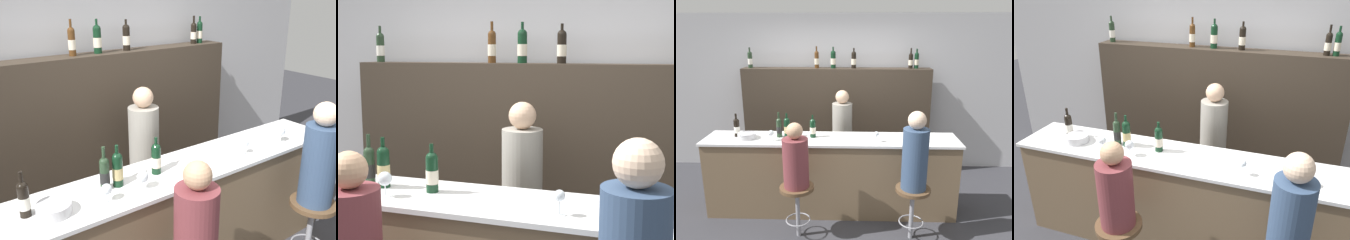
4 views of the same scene
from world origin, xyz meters
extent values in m
plane|color=#333338|center=(0.00, 0.00, 0.00)|extent=(16.00, 16.00, 0.00)
cube|color=#B2B2B7|center=(0.00, 1.80, 1.30)|extent=(6.40, 0.05, 2.60)
cube|color=brown|center=(0.00, 0.26, 0.49)|extent=(3.17, 0.52, 0.99)
cube|color=white|center=(0.00, 0.26, 1.00)|extent=(3.21, 0.56, 0.03)
cube|color=#382D23|center=(0.00, 1.58, 0.87)|extent=(3.01, 0.28, 1.75)
cylinder|color=black|center=(-1.21, 0.30, 1.12)|extent=(0.07, 0.07, 0.20)
cylinder|color=white|center=(-1.21, 0.30, 1.11)|extent=(0.07, 0.07, 0.08)
sphere|color=black|center=(-1.21, 0.30, 1.22)|extent=(0.07, 0.07, 0.07)
cylinder|color=black|center=(-1.21, 0.30, 1.28)|extent=(0.02, 0.02, 0.09)
cylinder|color=#233823|center=(-0.66, 0.30, 1.12)|extent=(0.07, 0.07, 0.21)
cylinder|color=black|center=(-0.66, 0.30, 1.11)|extent=(0.07, 0.07, 0.08)
sphere|color=#233823|center=(-0.66, 0.30, 1.23)|extent=(0.07, 0.07, 0.07)
cylinder|color=#233823|center=(-0.66, 0.30, 1.29)|extent=(0.02, 0.02, 0.10)
cylinder|color=black|center=(-0.56, 0.30, 1.13)|extent=(0.08, 0.08, 0.22)
cylinder|color=tan|center=(-0.56, 0.30, 1.11)|extent=(0.08, 0.08, 0.09)
sphere|color=black|center=(-0.56, 0.30, 1.23)|extent=(0.08, 0.08, 0.08)
cylinder|color=black|center=(-0.56, 0.30, 1.29)|extent=(0.02, 0.02, 0.08)
cylinder|color=black|center=(-0.23, 0.30, 1.12)|extent=(0.07, 0.07, 0.21)
cylinder|color=beige|center=(-0.23, 0.30, 1.11)|extent=(0.07, 0.07, 0.08)
sphere|color=black|center=(-0.23, 0.30, 1.22)|extent=(0.07, 0.07, 0.07)
cylinder|color=black|center=(-0.23, 0.30, 1.27)|extent=(0.02, 0.02, 0.07)
cylinder|color=#233823|center=(-1.38, 1.58, 1.86)|extent=(0.07, 0.07, 0.23)
cylinder|color=white|center=(-1.38, 1.58, 1.85)|extent=(0.07, 0.07, 0.09)
sphere|color=#233823|center=(-1.38, 1.58, 1.97)|extent=(0.07, 0.07, 0.07)
cylinder|color=#233823|center=(-1.38, 1.58, 2.03)|extent=(0.02, 0.02, 0.08)
cylinder|color=#4C2D14|center=(-0.31, 1.58, 1.86)|extent=(0.07, 0.07, 0.23)
cylinder|color=beige|center=(-0.31, 1.58, 1.85)|extent=(0.07, 0.07, 0.09)
sphere|color=#4C2D14|center=(-0.31, 1.58, 1.98)|extent=(0.07, 0.07, 0.07)
cylinder|color=#4C2D14|center=(-0.31, 1.58, 2.04)|extent=(0.02, 0.02, 0.09)
cylinder|color=black|center=(-0.05, 1.58, 1.87)|extent=(0.08, 0.08, 0.24)
cylinder|color=beige|center=(-0.05, 1.58, 1.85)|extent=(0.08, 0.08, 0.09)
sphere|color=black|center=(-0.05, 1.58, 1.98)|extent=(0.08, 0.08, 0.08)
cylinder|color=black|center=(-0.05, 1.58, 2.04)|extent=(0.02, 0.02, 0.08)
cylinder|color=black|center=(0.28, 1.58, 1.86)|extent=(0.07, 0.07, 0.23)
cylinder|color=beige|center=(0.28, 1.58, 1.85)|extent=(0.08, 0.08, 0.09)
sphere|color=black|center=(0.28, 1.58, 1.98)|extent=(0.07, 0.07, 0.07)
cylinder|color=black|center=(0.28, 1.58, 2.03)|extent=(0.02, 0.02, 0.07)
cylinder|color=black|center=(1.17, 1.58, 1.85)|extent=(0.07, 0.07, 0.20)
cylinder|color=beige|center=(1.17, 1.58, 1.84)|extent=(0.07, 0.07, 0.08)
sphere|color=black|center=(1.17, 1.58, 1.95)|extent=(0.07, 0.07, 0.07)
cylinder|color=black|center=(1.17, 1.58, 2.01)|extent=(0.02, 0.02, 0.10)
cylinder|color=black|center=(1.27, 1.58, 1.86)|extent=(0.07, 0.07, 0.22)
cylinder|color=beige|center=(1.27, 1.58, 1.84)|extent=(0.07, 0.07, 0.09)
sphere|color=black|center=(1.27, 1.58, 1.96)|extent=(0.07, 0.07, 0.07)
cylinder|color=black|center=(1.27, 1.58, 2.01)|extent=(0.02, 0.02, 0.08)
cylinder|color=silver|center=(-0.73, 0.14, 1.02)|extent=(0.07, 0.07, 0.00)
cylinder|color=silver|center=(-0.73, 0.14, 1.05)|extent=(0.01, 0.01, 0.06)
sphere|color=silver|center=(-0.73, 0.14, 1.12)|extent=(0.07, 0.07, 0.07)
cylinder|color=silver|center=(-0.45, 0.14, 1.02)|extent=(0.07, 0.07, 0.00)
cylinder|color=silver|center=(-0.45, 0.14, 1.05)|extent=(0.01, 0.01, 0.06)
sphere|color=silver|center=(-0.45, 0.14, 1.12)|extent=(0.08, 0.08, 0.08)
cylinder|color=silver|center=(0.57, 0.14, 1.02)|extent=(0.07, 0.07, 0.00)
cylinder|color=silver|center=(0.57, 0.14, 1.06)|extent=(0.01, 0.01, 0.07)
sphere|color=silver|center=(0.57, 0.14, 1.12)|extent=(0.06, 0.06, 0.06)
cylinder|color=silver|center=(1.04, 0.14, 1.02)|extent=(0.07, 0.07, 0.00)
cylinder|color=silver|center=(1.04, 0.14, 1.05)|extent=(0.01, 0.01, 0.06)
sphere|color=silver|center=(1.04, 0.14, 1.12)|extent=(0.08, 0.08, 0.08)
cylinder|color=#B7B7BC|center=(-1.06, 0.21, 1.05)|extent=(0.22, 0.22, 0.07)
cylinder|color=gray|center=(-0.35, -0.32, 0.30)|extent=(0.05, 0.05, 0.60)
torus|color=gray|center=(-0.35, -0.32, 0.21)|extent=(0.29, 0.29, 0.02)
cylinder|color=brown|center=(-0.35, -0.32, 0.62)|extent=(0.39, 0.39, 0.04)
cylinder|color=brown|center=(-0.35, -0.32, 0.92)|extent=(0.28, 0.28, 0.56)
sphere|color=tan|center=(-0.35, -0.32, 1.29)|extent=(0.18, 0.18, 0.18)
cylinder|color=gray|center=(0.96, -0.32, 0.30)|extent=(0.05, 0.05, 0.60)
torus|color=gray|center=(0.96, -0.32, 0.21)|extent=(0.29, 0.29, 0.02)
cylinder|color=brown|center=(0.96, -0.32, 0.62)|extent=(0.39, 0.39, 0.04)
cylinder|color=#334766|center=(0.96, -0.32, 0.98)|extent=(0.28, 0.28, 0.69)
sphere|color=beige|center=(0.96, -0.32, 1.43)|extent=(0.20, 0.20, 0.20)
cylinder|color=gray|center=(0.12, 1.02, 0.65)|extent=(0.29, 0.29, 1.30)
sphere|color=#D8AD8C|center=(0.12, 1.02, 1.40)|extent=(0.20, 0.20, 0.20)
camera|label=1|loc=(-1.66, -1.84, 2.34)|focal=40.00mm
camera|label=2|loc=(1.02, -2.12, 1.85)|focal=50.00mm
camera|label=3|loc=(0.30, -3.66, 2.36)|focal=35.00mm
camera|label=4|loc=(0.83, -2.18, 2.48)|focal=35.00mm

